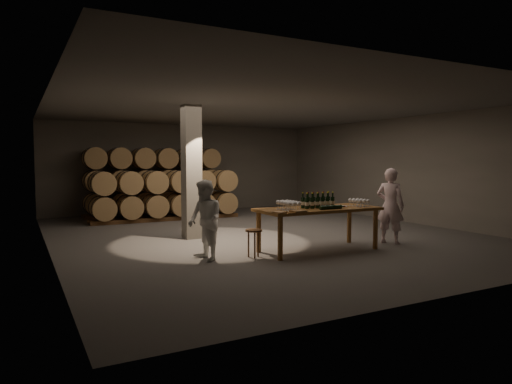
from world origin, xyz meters
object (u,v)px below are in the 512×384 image
person_woman (205,220)px  plate (341,206)px  tasting_table (318,213)px  person_man (390,206)px  stool (254,235)px  notebook_near (298,211)px  bottle_cluster (318,202)px

person_woman → plate: bearing=79.3°
tasting_table → plate: plate is taller
person_man → person_woman: person_man is taller
person_man → person_woman: (-4.38, 0.29, -0.09)m
stool → tasting_table: bearing=-1.3°
notebook_near → person_woman: (-1.65, 0.67, -0.15)m
notebook_near → person_man: bearing=2.2°
notebook_near → person_woman: bearing=152.3°
tasting_table → bottle_cluster: bearing=99.4°
notebook_near → stool: size_ratio=0.50×
bottle_cluster → person_woman: size_ratio=0.48×
bottle_cluster → stool: bottle_cluster is taller
stool → person_woman: (-0.94, 0.18, 0.32)m
notebook_near → person_woman: person_woman is taller
tasting_table → person_man: (1.94, -0.07, 0.06)m
plate → person_man: 1.38m
tasting_table → plate: size_ratio=9.11×
tasting_table → plate: bearing=-3.4°
bottle_cluster → person_woman: 2.46m
bottle_cluster → person_man: size_ratio=0.43×
notebook_near → stool: 0.98m
tasting_table → person_woman: (-2.44, 0.22, -0.03)m
person_man → bottle_cluster: bearing=58.0°
tasting_table → person_woman: 2.45m
stool → bottle_cluster: bearing=-0.7°
person_woman → bottle_cluster: bearing=79.3°
bottle_cluster → notebook_near: (-0.79, -0.47, -0.10)m
plate → person_woman: size_ratio=0.19×
bottle_cluster → person_man: person_man is taller
person_man → stool: bearing=58.9°
bottle_cluster → notebook_near: 0.92m
plate → bottle_cluster: bearing=175.0°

